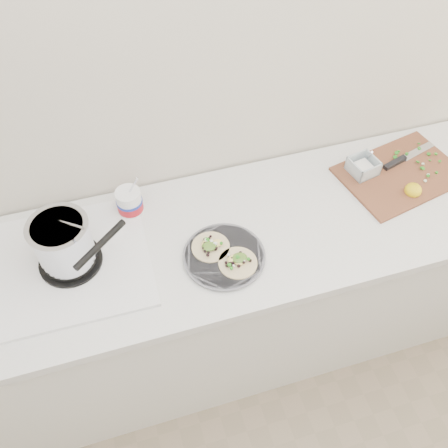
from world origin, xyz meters
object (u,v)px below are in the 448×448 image
object	(u,v)px
stove	(66,250)
taco_plate	(224,255)
tub	(130,201)
cutboard	(397,171)

from	to	relation	value
stove	taco_plate	xyz separation A→B (m)	(0.52, -0.13, -0.07)
taco_plate	tub	distance (m)	0.41
tub	cutboard	bearing A→B (deg)	-5.63
taco_plate	stove	bearing A→B (deg)	166.32
taco_plate	tub	size ratio (longest dim) A/B	1.35
stove	taco_plate	world-z (taller)	stove
stove	cutboard	xyz separation A→B (m)	(1.31, 0.07, -0.07)
cutboard	tub	bearing A→B (deg)	162.53
tub	cutboard	xyz separation A→B (m)	(1.06, -0.10, -0.05)
stove	tub	bearing A→B (deg)	36.48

